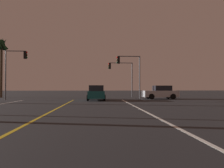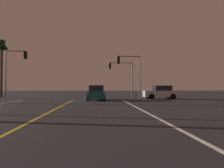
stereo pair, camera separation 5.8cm
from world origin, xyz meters
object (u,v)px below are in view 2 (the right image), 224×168
car_ahead_far (96,93)px  palm_tree_left_far (2,49)px  traffic_light_near_left (16,64)px  traffic_light_far_right (120,71)px  car_crossing_side (161,92)px  traffic_light_near_right (129,67)px

car_ahead_far → palm_tree_left_far: size_ratio=0.49×
traffic_light_near_left → traffic_light_far_right: traffic_light_near_left is taller
car_ahead_far → car_crossing_side: bearing=-75.9°
car_crossing_side → traffic_light_far_right: 7.17m
traffic_light_far_right → palm_tree_left_far: bearing=-1.5°
traffic_light_far_right → palm_tree_left_far: size_ratio=0.58×
traffic_light_near_left → traffic_light_far_right: 14.02m
traffic_light_near_right → traffic_light_far_right: bearing=-85.9°
traffic_light_near_right → palm_tree_left_far: palm_tree_left_far is taller
car_ahead_far → palm_tree_left_far: bearing=63.0°
car_crossing_side → car_ahead_far: same height
car_crossing_side → traffic_light_near_right: traffic_light_near_right is taller
palm_tree_left_far → car_ahead_far: bearing=-27.0°
traffic_light_near_left → car_ahead_far: bearing=-6.5°
traffic_light_near_left → traffic_light_far_right: size_ratio=1.12×
car_ahead_far → traffic_light_far_right: 8.04m
traffic_light_far_right → car_ahead_far: bearing=62.0°
traffic_light_near_left → palm_tree_left_far: 7.86m
traffic_light_near_right → palm_tree_left_far: size_ratio=0.60×
car_ahead_far → traffic_light_near_right: (3.89, 1.06, 3.10)m
traffic_light_near_right → traffic_light_far_right: 5.51m
car_crossing_side → palm_tree_left_far: (-21.88, 4.97, 6.18)m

